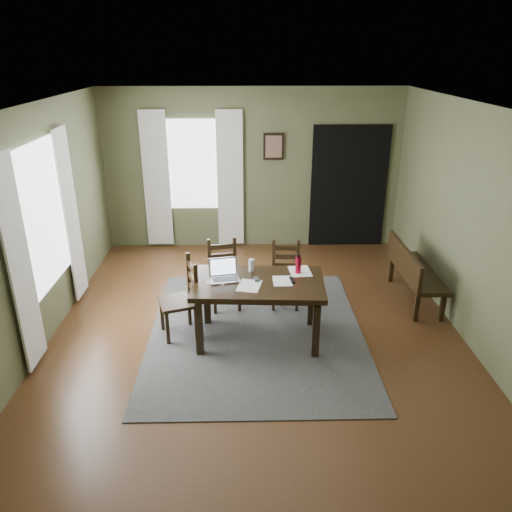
{
  "coord_description": "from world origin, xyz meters",
  "views": [
    {
      "loc": [
        -0.12,
        -5.33,
        3.25
      ],
      "look_at": [
        0.0,
        0.3,
        0.9
      ],
      "focal_mm": 35.0,
      "sensor_mm": 36.0,
      "label": 1
    }
  ],
  "objects_px": {
    "chair_end": "(182,299)",
    "chair_back_right": "(286,275)",
    "laptop": "(224,274)",
    "dining_table": "(258,289)",
    "water_bottle": "(298,264)",
    "bench": "(412,269)",
    "chair_back_left": "(224,275)"
  },
  "relations": [
    {
      "from": "chair_end",
      "to": "water_bottle",
      "type": "height_order",
      "value": "water_bottle"
    },
    {
      "from": "dining_table",
      "to": "laptop",
      "type": "distance_m",
      "value": 0.44
    },
    {
      "from": "chair_back_left",
      "to": "water_bottle",
      "type": "relative_size",
      "value": 3.84
    },
    {
      "from": "laptop",
      "to": "chair_back_right",
      "type": "bearing_deg",
      "value": 33.77
    },
    {
      "from": "dining_table",
      "to": "chair_back_right",
      "type": "height_order",
      "value": "chair_back_right"
    },
    {
      "from": "dining_table",
      "to": "chair_back_left",
      "type": "xyz_separation_m",
      "value": [
        -0.44,
        0.85,
        -0.22
      ]
    },
    {
      "from": "laptop",
      "to": "dining_table",
      "type": "bearing_deg",
      "value": -24.32
    },
    {
      "from": "laptop",
      "to": "water_bottle",
      "type": "bearing_deg",
      "value": -2.61
    },
    {
      "from": "dining_table",
      "to": "chair_back_right",
      "type": "bearing_deg",
      "value": 69.12
    },
    {
      "from": "laptop",
      "to": "chair_end",
      "type": "bearing_deg",
      "value": 164.53
    },
    {
      "from": "chair_end",
      "to": "chair_back_right",
      "type": "relative_size",
      "value": 1.11
    },
    {
      "from": "chair_back_right",
      "to": "water_bottle",
      "type": "relative_size",
      "value": 3.67
    },
    {
      "from": "dining_table",
      "to": "bench",
      "type": "xyz_separation_m",
      "value": [
        2.13,
        0.98,
        -0.21
      ]
    },
    {
      "from": "bench",
      "to": "water_bottle",
      "type": "height_order",
      "value": "water_bottle"
    },
    {
      "from": "dining_table",
      "to": "chair_back_right",
      "type": "xyz_separation_m",
      "value": [
        0.39,
        0.88,
        -0.24
      ]
    },
    {
      "from": "chair_back_right",
      "to": "bench",
      "type": "height_order",
      "value": "chair_back_right"
    },
    {
      "from": "dining_table",
      "to": "chair_end",
      "type": "distance_m",
      "value": 0.94
    },
    {
      "from": "chair_back_left",
      "to": "laptop",
      "type": "relative_size",
      "value": 2.43
    },
    {
      "from": "chair_end",
      "to": "water_bottle",
      "type": "xyz_separation_m",
      "value": [
        1.39,
        0.09,
        0.4
      ]
    },
    {
      "from": "chair_end",
      "to": "chair_back_right",
      "type": "bearing_deg",
      "value": 100.28
    },
    {
      "from": "chair_back_right",
      "to": "water_bottle",
      "type": "height_order",
      "value": "water_bottle"
    },
    {
      "from": "dining_table",
      "to": "water_bottle",
      "type": "distance_m",
      "value": 0.57
    },
    {
      "from": "chair_end",
      "to": "chair_back_left",
      "type": "bearing_deg",
      "value": 126.97
    },
    {
      "from": "chair_back_left",
      "to": "water_bottle",
      "type": "distance_m",
      "value": 1.19
    },
    {
      "from": "dining_table",
      "to": "chair_back_right",
      "type": "relative_size",
      "value": 1.77
    },
    {
      "from": "bench",
      "to": "chair_end",
      "type": "bearing_deg",
      "value": 105.45
    },
    {
      "from": "chair_back_right",
      "to": "bench",
      "type": "relative_size",
      "value": 0.64
    },
    {
      "from": "dining_table",
      "to": "laptop",
      "type": "xyz_separation_m",
      "value": [
        -0.4,
        0.09,
        0.15
      ]
    },
    {
      "from": "bench",
      "to": "water_bottle",
      "type": "distance_m",
      "value": 1.86
    },
    {
      "from": "chair_end",
      "to": "chair_back_right",
      "type": "xyz_separation_m",
      "value": [
        1.3,
        0.74,
        -0.05
      ]
    },
    {
      "from": "chair_back_left",
      "to": "water_bottle",
      "type": "bearing_deg",
      "value": -46.09
    },
    {
      "from": "bench",
      "to": "dining_table",
      "type": "bearing_deg",
      "value": 114.62
    }
  ]
}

